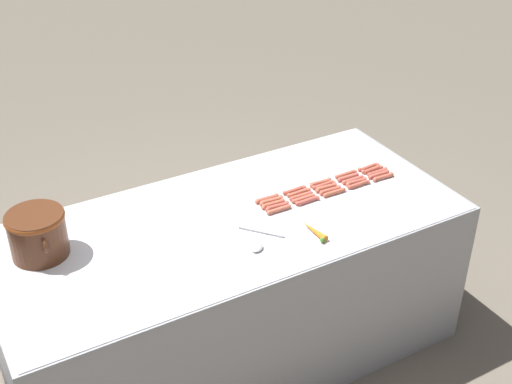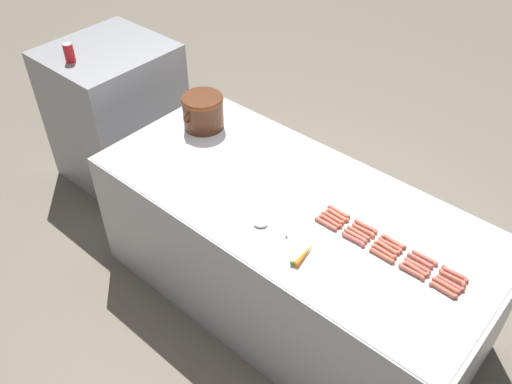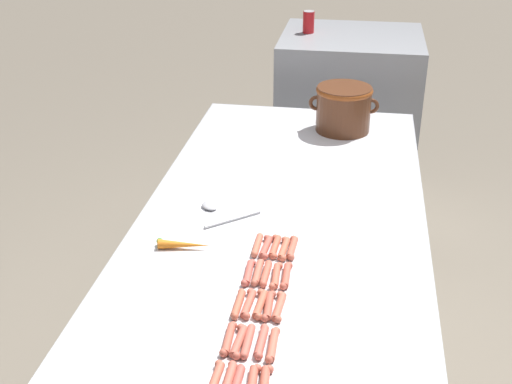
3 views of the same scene
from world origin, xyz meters
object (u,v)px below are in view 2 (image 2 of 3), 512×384
at_px(hot_dog_21, 425,258).
at_px(hot_dog_4, 326,224).
at_px(hot_dog_3, 353,239).
at_px(hot_dog_19, 337,215).
at_px(hot_dog_8, 355,236).
at_px(hot_dog_22, 393,242).
at_px(hot_dog_2, 382,256).
at_px(carrot, 304,254).
at_px(hot_dog_13, 359,233).
at_px(hot_dog_10, 450,283).
at_px(hot_dog_23, 366,226).
at_px(hot_dog_5, 446,285).
at_px(hot_dog_17, 390,245).
at_px(hot_dog_9, 330,221).
at_px(bean_pot, 203,110).
at_px(hot_dog_1, 412,272).
at_px(hot_dog_18, 363,230).
at_px(serving_spoon, 269,223).
at_px(hot_dog_7, 384,252).
at_px(hot_dog_15, 452,278).
at_px(hot_dog_20, 455,274).
at_px(hot_dog_24, 339,212).
at_px(back_cabinet, 117,114).
at_px(hot_dog_11, 418,265).
at_px(hot_dog_6, 416,269).
at_px(hot_dog_12, 387,247).
at_px(soda_can, 69,53).
at_px(hot_dog_16, 420,261).
at_px(hot_dog_0, 443,290).

bearing_deg(hot_dog_21, hot_dog_4, 103.83).
bearing_deg(hot_dog_3, hot_dog_19, 59.95).
bearing_deg(hot_dog_8, hot_dog_22, -61.56).
height_order(hot_dog_2, carrot, carrot).
xyz_separation_m(hot_dog_8, hot_dog_13, (0.03, -0.00, 0.00)).
bearing_deg(hot_dog_13, hot_dog_4, 109.27).
xyz_separation_m(hot_dog_10, hot_dog_23, (0.06, 0.48, 0.00)).
xyz_separation_m(hot_dog_5, hot_dog_17, (0.05, 0.31, 0.00)).
bearing_deg(hot_dog_10, hot_dog_9, 92.43).
distance_m(hot_dog_9, bean_pot, 1.11).
xyz_separation_m(hot_dog_1, hot_dog_18, (0.08, 0.31, 0.00)).
xyz_separation_m(hot_dog_18, hot_dog_23, (0.03, 0.01, 0.00)).
bearing_deg(hot_dog_2, serving_spoon, 108.15).
height_order(hot_dog_7, hot_dog_18, same).
relative_size(hot_dog_15, hot_dog_20, 1.00).
height_order(hot_dog_4, hot_dog_5, same).
height_order(hot_dog_19, hot_dog_20, same).
xyz_separation_m(hot_dog_17, hot_dog_24, (0.03, 0.32, 0.00)).
relative_size(back_cabinet, hot_dog_13, 7.73).
bearing_deg(hot_dog_19, hot_dog_24, 21.47).
distance_m(hot_dog_11, serving_spoon, 0.74).
distance_m(hot_dog_18, carrot, 0.34).
xyz_separation_m(hot_dog_3, hot_dog_9, (0.03, 0.16, 0.00)).
xyz_separation_m(hot_dog_11, hot_dog_15, (0.03, -0.15, 0.00)).
bearing_deg(hot_dog_6, hot_dog_22, 62.76).
relative_size(hot_dog_17, hot_dog_18, 1.00).
bearing_deg(hot_dog_10, hot_dog_12, 89.50).
bearing_deg(hot_dog_11, hot_dog_21, -2.97).
distance_m(hot_dog_6, soda_can, 2.54).
height_order(hot_dog_10, hot_dog_12, same).
xyz_separation_m(hot_dog_2, hot_dog_6, (0.03, -0.16, 0.00)).
bearing_deg(hot_dog_19, hot_dog_6, -97.23).
distance_m(hot_dog_22, hot_dog_24, 0.32).
height_order(hot_dog_3, bean_pot, bean_pot).
xyz_separation_m(hot_dog_11, soda_can, (-0.08, 2.53, 0.26)).
height_order(hot_dog_4, serving_spoon, hot_dog_4).
xyz_separation_m(hot_dog_9, hot_dog_16, (0.06, -0.46, 0.00)).
relative_size(hot_dog_15, hot_dog_24, 1.00).
xyz_separation_m(hot_dog_17, soda_can, (-0.11, 2.37, 0.26)).
bearing_deg(hot_dog_19, hot_dog_4, 174.30).
distance_m(hot_dog_15, hot_dog_21, 0.15).
height_order(back_cabinet, hot_dog_12, back_cabinet).
distance_m(hot_dog_2, hot_dog_11, 0.16).
relative_size(hot_dog_9, serving_spoon, 0.59).
bearing_deg(hot_dog_22, hot_dog_23, 89.60).
distance_m(hot_dog_15, hot_dog_16, 0.16).
bearing_deg(hot_dog_11, hot_dog_13, 89.83).
bearing_deg(hot_dog_0, hot_dog_17, 74.87).
bearing_deg(back_cabinet, hot_dog_0, -94.88).
relative_size(hot_dog_15, hot_dog_17, 1.00).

